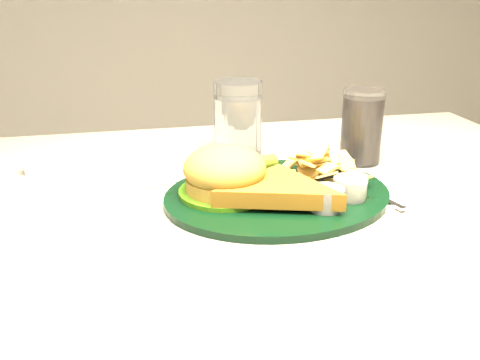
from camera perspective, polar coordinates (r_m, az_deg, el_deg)
The scene contains 6 objects.
dinner_plate at distance 0.78m, azimuth 4.12°, elevation 0.59°, with size 0.34×0.28×0.08m, color black, non-canonical shape.
water_glass at distance 0.96m, azimuth -0.23°, elevation 6.48°, with size 0.09×0.09×0.14m, color silver.
cola_glass at distance 0.95m, azimuth 12.86°, elevation 5.60°, with size 0.07×0.07×0.13m, color black.
fork_napkin at distance 0.82m, azimuth 13.96°, elevation -1.33°, with size 0.12×0.15×0.01m, color white, non-canonical shape.
ramekin at distance 0.95m, azimuth -20.92°, elevation 1.44°, with size 0.04×0.04×0.03m, color white.
wrapped_straw at distance 0.88m, azimuth -3.84°, elevation 0.69°, with size 0.23×0.08×0.01m, color white, non-canonical shape.
Camera 1 is at (-0.15, -0.72, 1.06)m, focal length 40.00 mm.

